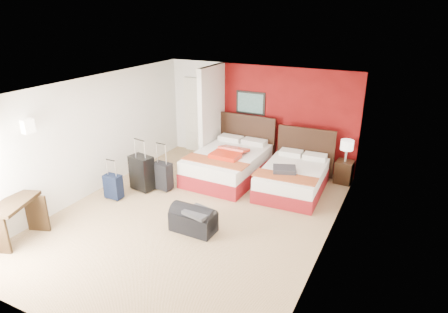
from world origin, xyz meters
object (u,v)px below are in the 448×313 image
Objects in this scene: nightstand at (344,172)px; red_suitcase_open at (230,153)px; bed_right at (292,180)px; table_lamp at (346,151)px; desk at (17,222)px; bed_left at (228,165)px; duffel_bag at (193,221)px; suitcase_charcoal at (163,177)px; suitcase_navy at (113,188)px; suitcase_black at (142,174)px.

red_suitcase_open is at bearing -153.21° from nightstand.
table_lamp reaches higher than bed_right.
bed_left is at bearing 44.05° from desk.
bed_right is at bearing 4.10° from red_suitcase_open.
desk is at bearing -115.41° from bed_left.
desk reaches higher than bed_left.
nightstand is at bearing 59.87° from duffel_bag.
bed_right is at bearing 28.74° from desk.
suitcase_charcoal is 1.18× the size of suitcase_navy.
suitcase_charcoal is at bearing 142.54° from duffel_bag.
red_suitcase_open is 2.64m from table_lamp.
bed_left reaches higher than duffel_bag.
suitcase_navy is (-0.27, -0.63, -0.13)m from suitcase_black.
bed_left reaches higher than nightstand.
bed_left is 1.58m from suitcase_charcoal.
red_suitcase_open reaches higher than suitcase_charcoal.
bed_left reaches higher than bed_right.
suitcase_navy is 0.63× the size of duffel_bag.
bed_left is at bearing -156.02° from nightstand.
duffel_bag is 0.88× the size of desk.
table_lamp is 0.62× the size of duffel_bag.
desk reaches higher than suitcase_charcoal.
duffel_bag is (0.48, -2.39, -0.11)m from bed_left.
suitcase_navy is at bearing -150.55° from bed_right.
suitcase_charcoal is at bearing -133.64° from red_suitcase_open.
suitcase_charcoal is 3.00m from desk.
duffel_bag is at bearing -17.00° from suitcase_black.
table_lamp is 6.77m from desk.
desk is at bearing -132.27° from table_lamp.
red_suitcase_open is 1.77× the size of table_lamp.
desk reaches higher than bed_right.
duffel_bag is at bearing -79.48° from red_suitcase_open.
table_lamp is at bearing 35.57° from suitcase_charcoal.
red_suitcase_open is 2.67m from nightstand.
bed_right is at bearing -130.07° from nightstand.
duffel_bag is (1.89, -0.97, -0.17)m from suitcase_black.
bed_right is 2.05× the size of red_suitcase_open.
suitcase_black is 2.13m from duffel_bag.
suitcase_black is (-1.50, -1.32, -0.31)m from red_suitcase_open.
duffel_bag is (1.49, -1.18, -0.09)m from suitcase_charcoal.
suitcase_black reaches higher than bed_right.
suitcase_charcoal is at bearing 50.69° from desk.
bed_right is 3.64× the size of table_lamp.
red_suitcase_open is 1.50× the size of suitcase_charcoal.
desk is at bearing -129.46° from nightstand.
suitcase_black reaches higher than suitcase_charcoal.
suitcase_charcoal is 0.65× the size of desk.
suitcase_black is at bearing -157.28° from bed_right.
suitcase_charcoal is at bearing -148.09° from table_lamp.
red_suitcase_open is 4.48m from desk.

